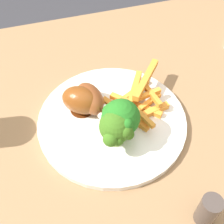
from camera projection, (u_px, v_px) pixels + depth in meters
name	position (u px, v px, depth m)	size (l,w,h in m)	color
dining_table	(97.00, 176.00, 0.60)	(1.28, 0.81, 0.71)	#8E6B47
dinner_plate	(112.00, 121.00, 0.56)	(0.27, 0.27, 0.01)	white
broccoli_floret_front	(119.00, 117.00, 0.50)	(0.07, 0.07, 0.08)	#86A95A
broccoli_floret_middle	(118.00, 127.00, 0.49)	(0.05, 0.05, 0.07)	#82B554
broccoli_floret_back	(117.00, 129.00, 0.49)	(0.06, 0.06, 0.07)	#89AA4C
carrot_fries_pile	(139.00, 99.00, 0.57)	(0.13, 0.15, 0.04)	orange
chicken_drumstick_near	(84.00, 101.00, 0.55)	(0.12, 0.10, 0.05)	#52230B
chicken_drumstick_far	(91.00, 101.00, 0.55)	(0.06, 0.13, 0.05)	#552311
pepper_shaker	(208.00, 210.00, 0.43)	(0.03, 0.03, 0.06)	#423833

